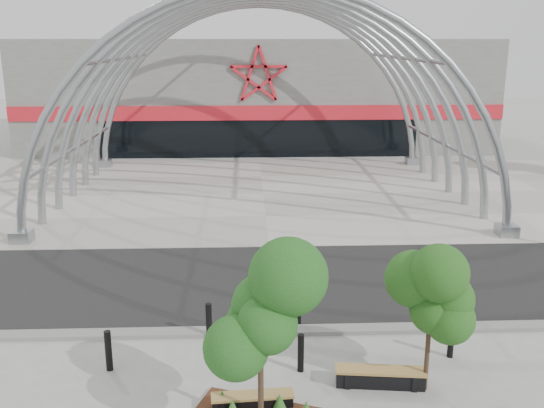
# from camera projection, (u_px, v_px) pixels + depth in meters

# --- Properties ---
(ground) EXTENTS (140.00, 140.00, 0.00)m
(ground) POSITION_uv_depth(u_px,v_px,m) (278.00, 329.00, 17.27)
(ground) COLOR gray
(ground) RESTS_ON ground
(road) EXTENTS (140.00, 7.00, 0.02)m
(road) POSITION_uv_depth(u_px,v_px,m) (273.00, 281.00, 20.64)
(road) COLOR black
(road) RESTS_ON ground
(forecourt) EXTENTS (60.00, 17.00, 0.04)m
(forecourt) POSITION_uv_depth(u_px,v_px,m) (263.00, 194.00, 32.21)
(forecourt) COLOR #9F998F
(forecourt) RESTS_ON ground
(kerb) EXTENTS (60.00, 0.50, 0.12)m
(kerb) POSITION_uv_depth(u_px,v_px,m) (278.00, 331.00, 17.02)
(kerb) COLOR slate
(kerb) RESTS_ON ground
(arena_building) EXTENTS (34.00, 15.24, 8.00)m
(arena_building) POSITION_uv_depth(u_px,v_px,m) (257.00, 91.00, 48.47)
(arena_building) COLOR slate
(arena_building) RESTS_ON ground
(vault_canopy) EXTENTS (20.80, 15.80, 20.36)m
(vault_canopy) POSITION_uv_depth(u_px,v_px,m) (263.00, 194.00, 32.21)
(vault_canopy) COLOR gray
(vault_canopy) RESTS_ON ground
(street_tree_0) EXTENTS (1.67, 1.67, 3.82)m
(street_tree_0) POSITION_uv_depth(u_px,v_px,m) (260.00, 308.00, 12.18)
(street_tree_0) COLOR #322619
(street_tree_0) RESTS_ON ground
(street_tree_1) EXTENTS (1.40, 1.40, 3.30)m
(street_tree_1) POSITION_uv_depth(u_px,v_px,m) (431.00, 296.00, 13.67)
(street_tree_1) COLOR #312015
(street_tree_1) RESTS_ON ground
(bench_0) EXTENTS (1.86, 0.54, 0.38)m
(bench_0) POSITION_uv_depth(u_px,v_px,m) (253.00, 402.00, 13.45)
(bench_0) COLOR black
(bench_0) RESTS_ON ground
(bench_1) EXTENTS (2.17, 0.71, 0.45)m
(bench_1) POSITION_uv_depth(u_px,v_px,m) (380.00, 378.00, 14.36)
(bench_1) COLOR black
(bench_1) RESTS_ON ground
(bollard_0) EXTENTS (0.17, 0.17, 1.06)m
(bollard_0) POSITION_uv_depth(u_px,v_px,m) (108.00, 351.00, 14.98)
(bollard_0) COLOR black
(bollard_0) RESTS_ON ground
(bollard_1) EXTENTS (0.17, 0.17, 1.03)m
(bollard_1) POSITION_uv_depth(u_px,v_px,m) (209.00, 321.00, 16.58)
(bollard_1) COLOR black
(bollard_1) RESTS_ON ground
(bollard_2) EXTENTS (0.16, 0.16, 1.00)m
(bollard_2) POSITION_uv_depth(u_px,v_px,m) (301.00, 353.00, 14.94)
(bollard_2) COLOR black
(bollard_2) RESTS_ON ground
(bollard_3) EXTENTS (0.15, 0.15, 0.97)m
(bollard_3) POSITION_uv_depth(u_px,v_px,m) (298.00, 311.00, 17.26)
(bollard_3) COLOR black
(bollard_3) RESTS_ON ground
(bollard_4) EXTENTS (0.16, 0.16, 0.99)m
(bollard_4) POSITION_uv_depth(u_px,v_px,m) (451.00, 340.00, 15.61)
(bollard_4) COLOR black
(bollard_4) RESTS_ON ground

